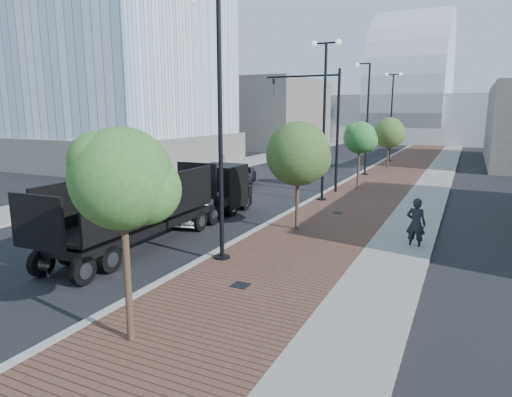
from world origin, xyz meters
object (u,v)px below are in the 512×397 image
at_px(dump_truck, 188,201).
at_px(pedestrian, 416,224).
at_px(white_sedan, 197,207).
at_px(dark_car_mid, 239,176).

bearing_deg(dump_truck, pedestrian, 3.85).
relative_size(white_sedan, pedestrian, 2.08).
distance_m(white_sedan, dark_car_mid, 11.44).
relative_size(dump_truck, dark_car_mid, 2.82).
height_order(dump_truck, dark_car_mid, dump_truck).
relative_size(dark_car_mid, pedestrian, 2.32).
bearing_deg(pedestrian, white_sedan, 8.82).
relative_size(white_sedan, dark_car_mid, 0.90).
distance_m(white_sedan, pedestrian, 10.20).
bearing_deg(pedestrian, dark_car_mid, -29.71).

